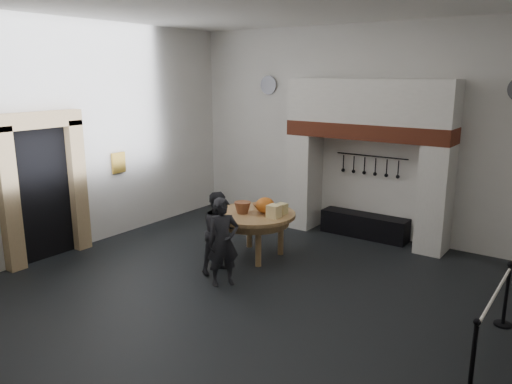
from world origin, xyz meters
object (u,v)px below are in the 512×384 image
Objects in this scene: barrier_post_near at (473,362)px; barrier_post_far at (506,296)px; iron_range at (364,225)px; visitor_far at (220,232)px; work_table at (254,214)px; visitor_near at (223,242)px.

barrier_post_near and barrier_post_far have the same top height.
barrier_post_far is at bearing 90.00° from barrier_post_near.
iron_range is 1.29× the size of visitor_far.
iron_range is at bearing 141.54° from barrier_post_far.
work_table is at bearing -118.17° from iron_range.
iron_range is at bearing -9.37° from visitor_far.
visitor_near is at bearing -163.90° from barrier_post_far.
visitor_far is 1.63× the size of barrier_post_far.
barrier_post_far reaches higher than iron_range.
visitor_far is at bearing 79.61° from visitor_near.
work_table is 1.78× the size of barrier_post_far.
work_table is at bearing 177.57° from barrier_post_far.
iron_range is 2.11× the size of barrier_post_far.
barrier_post_near is 2.00m from barrier_post_far.
barrier_post_near is at bearing -54.76° from iron_range.
iron_range is 1.27× the size of visitor_near.
barrier_post_near is (3.22, -4.56, 0.20)m from iron_range.
visitor_far reaches higher than barrier_post_far.
visitor_far is at bearing -91.93° from work_table.
visitor_near is 1.66× the size of barrier_post_near.
visitor_far is at bearing -111.24° from iron_range.
iron_range is 4.11m from barrier_post_far.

